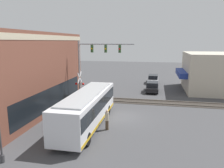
{
  "coord_description": "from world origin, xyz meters",
  "views": [
    {
      "loc": [
        -20.7,
        -3.03,
        7.49
      ],
      "look_at": [
        3.86,
        1.94,
        2.56
      ],
      "focal_mm": 35.0,
      "sensor_mm": 36.0,
      "label": 1
    }
  ],
  "objects_px": {
    "pedestrian_near_bus": "(107,120)",
    "city_bus": "(87,108)",
    "crossing_signal": "(80,84)",
    "parked_car_silver": "(153,79)",
    "pedestrian_at_crossing": "(88,96)",
    "parked_car_black": "(152,87)"
  },
  "relations": [
    {
      "from": "pedestrian_near_bus",
      "to": "city_bus",
      "type": "bearing_deg",
      "value": 74.9
    },
    {
      "from": "crossing_signal",
      "to": "pedestrian_near_bus",
      "type": "distance_m",
      "value": 9.62
    },
    {
      "from": "parked_car_silver",
      "to": "pedestrian_at_crossing",
      "type": "xyz_separation_m",
      "value": [
        -15.22,
        7.54,
        0.24
      ]
    },
    {
      "from": "crossing_signal",
      "to": "pedestrian_at_crossing",
      "type": "relative_size",
      "value": 2.07
    },
    {
      "from": "parked_car_silver",
      "to": "pedestrian_near_bus",
      "type": "height_order",
      "value": "pedestrian_near_bus"
    },
    {
      "from": "city_bus",
      "to": "parked_car_silver",
      "type": "xyz_separation_m",
      "value": [
        22.0,
        -5.4,
        -1.01
      ]
    },
    {
      "from": "city_bus",
      "to": "parked_car_black",
      "type": "distance_m",
      "value": 15.8
    },
    {
      "from": "city_bus",
      "to": "crossing_signal",
      "type": "bearing_deg",
      "value": 24.26
    },
    {
      "from": "pedestrian_at_crossing",
      "to": "pedestrian_near_bus",
      "type": "bearing_deg",
      "value": -151.03
    },
    {
      "from": "parked_car_silver",
      "to": "pedestrian_at_crossing",
      "type": "relative_size",
      "value": 2.54
    },
    {
      "from": "pedestrian_at_crossing",
      "to": "parked_car_black",
      "type": "bearing_deg",
      "value": -43.16
    },
    {
      "from": "parked_car_silver",
      "to": "pedestrian_at_crossing",
      "type": "height_order",
      "value": "pedestrian_at_crossing"
    },
    {
      "from": "pedestrian_at_crossing",
      "to": "pedestrian_near_bus",
      "type": "relative_size",
      "value": 1.03
    },
    {
      "from": "parked_car_black",
      "to": "parked_car_silver",
      "type": "xyz_separation_m",
      "value": [
        7.19,
        0.0,
        -0.0
      ]
    },
    {
      "from": "city_bus",
      "to": "pedestrian_at_crossing",
      "type": "xyz_separation_m",
      "value": [
        6.78,
        2.14,
        -0.76
      ]
    },
    {
      "from": "crossing_signal",
      "to": "parked_car_black",
      "type": "xyz_separation_m",
      "value": [
        7.39,
        -8.75,
        -1.59
      ]
    },
    {
      "from": "city_bus",
      "to": "crossing_signal",
      "type": "distance_m",
      "value": 8.17
    },
    {
      "from": "pedestrian_at_crossing",
      "to": "crossing_signal",
      "type": "bearing_deg",
      "value": 61.83
    },
    {
      "from": "parked_car_silver",
      "to": "parked_car_black",
      "type": "bearing_deg",
      "value": 180.0
    },
    {
      "from": "crossing_signal",
      "to": "pedestrian_at_crossing",
      "type": "xyz_separation_m",
      "value": [
        -0.65,
        -1.21,
        -1.35
      ]
    },
    {
      "from": "city_bus",
      "to": "parked_car_silver",
      "type": "distance_m",
      "value": 22.68
    },
    {
      "from": "pedestrian_near_bus",
      "to": "crossing_signal",
      "type": "bearing_deg",
      "value": 33.47
    }
  ]
}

